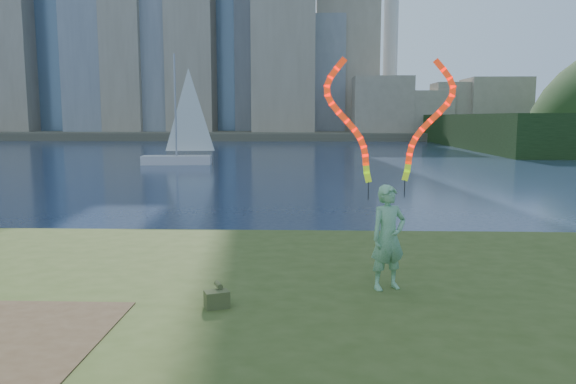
{
  "coord_description": "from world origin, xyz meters",
  "views": [
    {
      "loc": [
        2.06,
        -10.0,
        3.67
      ],
      "look_at": [
        1.67,
        1.0,
        2.2
      ],
      "focal_mm": 35.0,
      "sensor_mm": 36.0,
      "label": 1
    }
  ],
  "objects": [
    {
      "name": "grassy_knoll",
      "position": [
        0.0,
        -2.3,
        0.34
      ],
      "size": [
        20.0,
        18.0,
        0.8
      ],
      "color": "#3B4C1B",
      "rests_on": "ground"
    },
    {
      "name": "sailboat",
      "position": [
        -7.86,
        33.3,
        1.46
      ],
      "size": [
        5.66,
        2.19,
        8.5
      ],
      "rotation": [
        0.0,
        0.0,
        0.1
      ],
      "color": "silver",
      "rests_on": "ground"
    },
    {
      "name": "canvas_bag",
      "position": [
        0.69,
        -1.82,
        0.94
      ],
      "size": [
        0.42,
        0.48,
        0.34
      ],
      "rotation": [
        0.0,
        0.0,
        0.4
      ],
      "color": "#3E4723",
      "rests_on": "grassy_knoll"
    },
    {
      "name": "ground",
      "position": [
        0.0,
        0.0,
        0.0
      ],
      "size": [
        320.0,
        320.0,
        0.0
      ],
      "primitive_type": "plane",
      "color": "#1A2742",
      "rests_on": "ground"
    },
    {
      "name": "woman_with_ribbons",
      "position": [
        3.4,
        -0.77,
        2.19
      ],
      "size": [
        1.93,
        0.89,
        4.13
      ],
      "rotation": [
        0.0,
        0.0,
        0.43
      ],
      "color": "#1B7325",
      "rests_on": "grassy_knoll"
    },
    {
      "name": "far_shore",
      "position": [
        0.0,
        95.0,
        0.6
      ],
      "size": [
        320.0,
        40.0,
        1.2
      ],
      "primitive_type": "cube",
      "color": "brown",
      "rests_on": "ground"
    }
  ]
}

